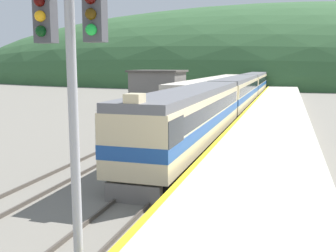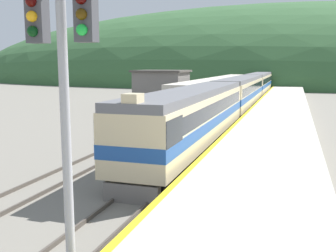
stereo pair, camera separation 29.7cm
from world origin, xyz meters
name	(u,v)px [view 2 (the right image)]	position (x,y,z in m)	size (l,w,h in m)	color
track_main	(260,94)	(0.00, 70.00, 0.08)	(1.52, 180.00, 0.16)	#4C443D
track_siding	(234,94)	(-4.61, 70.00, 0.08)	(1.52, 180.00, 0.16)	#4C443D
platform	(283,102)	(4.58, 50.00, 0.56)	(5.53, 140.00, 1.13)	#BCB5A5
distant_hills	(275,82)	(0.00, 126.02, 0.00)	(216.13, 97.26, 46.06)	#335B33
station_shed	(162,89)	(-10.10, 44.82, 2.36)	(6.39, 5.94, 4.67)	slate
express_train_lead_car	(193,117)	(0.00, 21.14, 2.14)	(2.98, 20.42, 4.27)	black
carriage_second	(241,93)	(0.00, 43.88, 2.13)	(2.97, 22.83, 3.91)	black
carriage_third	(259,83)	(0.00, 67.59, 2.13)	(2.97, 22.83, 3.91)	black
carriage_fourth	(268,79)	(0.00, 91.31, 2.13)	(2.97, 22.83, 3.91)	black
siding_train	(218,90)	(-4.61, 53.61, 1.80)	(2.90, 41.54, 3.47)	black
signal_mast_main	(63,77)	(1.46, 4.63, 5.13)	(2.20, 0.42, 7.82)	#9E9EA3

